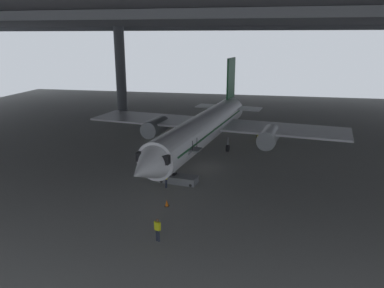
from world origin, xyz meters
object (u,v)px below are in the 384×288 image
crew_worker_by_stairs (166,178)px  traffic_cone_orange (167,203)px  crew_worker_near_nose (158,228)px  airplane_main (205,127)px  boarding_stairs (179,175)px  baggage_tug (261,136)px

crew_worker_by_stairs → traffic_cone_orange: 4.10m
crew_worker_near_nose → crew_worker_by_stairs: crew_worker_by_stairs is taller
airplane_main → crew_worker_by_stairs: airplane_main is taller
boarding_stairs → traffic_cone_orange: boarding_stairs is taller
airplane_main → traffic_cone_orange: bearing=-92.8°
boarding_stairs → crew_worker_near_nose: boarding_stairs is taller
airplane_main → crew_worker_by_stairs: 11.47m
boarding_stairs → baggage_tug: 19.10m
boarding_stairs → airplane_main: bearing=84.3°
boarding_stairs → traffic_cone_orange: bearing=-87.8°
crew_worker_near_nose → baggage_tug: crew_worker_near_nose is taller
boarding_stairs → baggage_tug: (7.58, 17.53, -0.19)m
baggage_tug → airplane_main: bearing=-129.7°
crew_worker_near_nose → traffic_cone_orange: size_ratio=2.86×
boarding_stairs → crew_worker_near_nose: size_ratio=2.65×
boarding_stairs → traffic_cone_orange: size_ratio=7.56×
airplane_main → traffic_cone_orange: airplane_main is taller
boarding_stairs → crew_worker_near_nose: 10.95m
airplane_main → crew_worker_near_nose: (0.09, -20.44, -2.36)m
airplane_main → baggage_tug: bearing=50.3°
crew_worker_by_stairs → baggage_tug: crew_worker_by_stairs is taller
crew_worker_by_stairs → baggage_tug: (8.47, 19.07, -0.48)m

